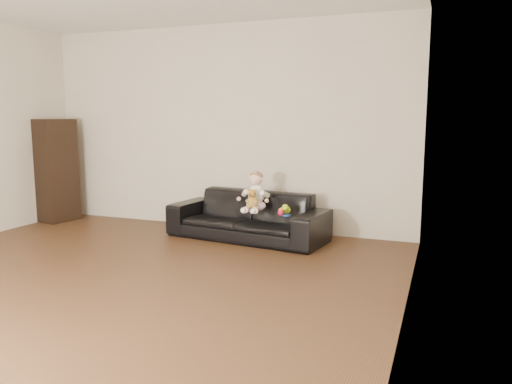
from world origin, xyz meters
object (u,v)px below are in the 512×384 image
at_px(cabinet, 57,170).
at_px(baby, 256,194).
at_px(sofa, 248,216).
at_px(toy_green, 286,210).
at_px(toy_rattle, 281,212).
at_px(toy_blue_disc, 286,215).
at_px(teddy_bear, 252,199).

height_order(cabinet, baby, cabinet).
distance_m(sofa, baby, 0.34).
height_order(sofa, toy_green, sofa).
xyz_separation_m(sofa, cabinet, (-2.86, 0.03, 0.43)).
bearing_deg(baby, toy_green, -19.68).
bearing_deg(toy_rattle, toy_blue_disc, 12.42).
relative_size(cabinet, baby, 3.09).
height_order(sofa, cabinet, cabinet).
xyz_separation_m(baby, toy_rattle, (0.36, -0.16, -0.16)).
xyz_separation_m(sofa, teddy_bear, (0.15, -0.24, 0.25)).
height_order(cabinet, teddy_bear, cabinet).
bearing_deg(teddy_bear, toy_green, -13.15).
distance_m(cabinet, baby, 3.01).
bearing_deg(cabinet, baby, 7.79).
bearing_deg(sofa, toy_blue_disc, -16.66).
relative_size(teddy_bear, toy_blue_disc, 2.48).
height_order(baby, toy_blue_disc, baby).
relative_size(baby, toy_blue_disc, 5.08).
relative_size(baby, teddy_bear, 2.05).
height_order(teddy_bear, toy_rattle, teddy_bear).
bearing_deg(teddy_bear, cabinet, 149.01).
bearing_deg(cabinet, teddy_bear, 5.16).
bearing_deg(toy_rattle, cabinet, 174.98).
distance_m(cabinet, toy_green, 3.40).
height_order(sofa, teddy_bear, teddy_bear).
xyz_separation_m(sofa, toy_green, (0.52, -0.16, 0.13)).
bearing_deg(cabinet, toy_blue_disc, 5.61).
relative_size(baby, toy_green, 3.33).
distance_m(sofa, toy_blue_disc, 0.62).
bearing_deg(teddy_bear, baby, 68.28).
bearing_deg(baby, teddy_bear, -97.18).
bearing_deg(toy_blue_disc, baby, 160.30).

